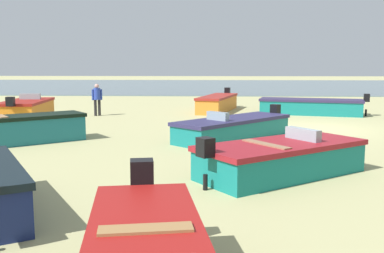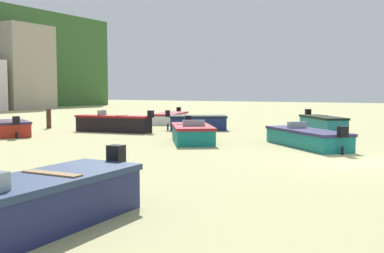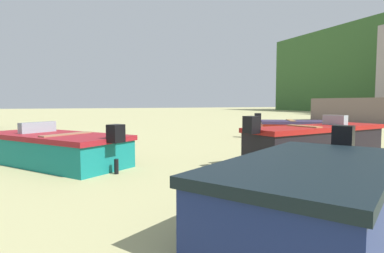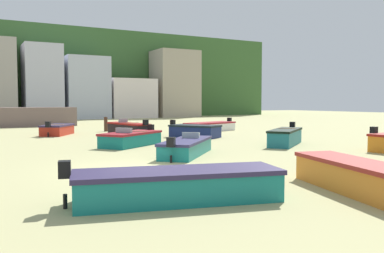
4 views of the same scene
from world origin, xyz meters
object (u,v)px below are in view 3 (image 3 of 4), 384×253
at_px(boat_navy_3, 311,194).
at_px(boat_black_8, 317,143).
at_px(boat_red_6, 300,130).
at_px(boat_teal_7, 55,148).

bearing_deg(boat_navy_3, boat_black_8, -75.81).
distance_m(boat_red_6, boat_teal_7, 10.09).
bearing_deg(boat_red_6, boat_teal_7, -46.84).
relative_size(boat_red_6, boat_black_8, 0.78).
xyz_separation_m(boat_teal_7, boat_black_8, (2.19, 6.57, 0.09)).
bearing_deg(boat_navy_3, boat_teal_7, -4.22).
distance_m(boat_navy_3, boat_teal_7, 6.59).
bearing_deg(boat_black_8, boat_navy_3, -53.93).
height_order(boat_teal_7, boat_black_8, boat_black_8).
bearing_deg(boat_navy_3, boat_red_6, -71.81).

